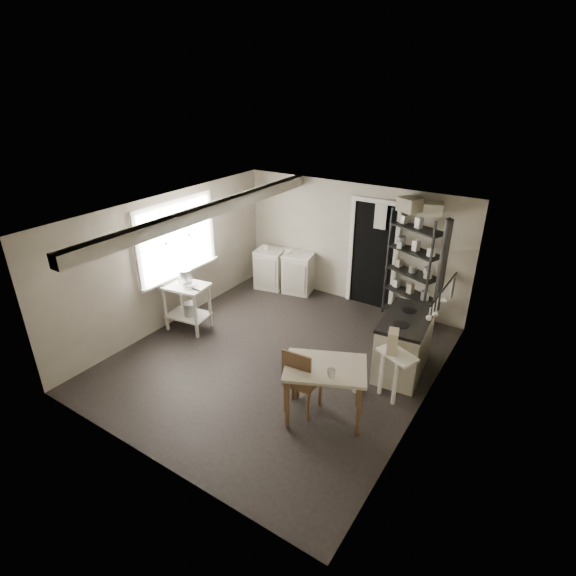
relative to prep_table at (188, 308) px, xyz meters
The scene contains 31 objects.
floor 1.87m from the prep_table, ahead, with size 5.00×5.00×0.00m, color black.
ceiling 2.63m from the prep_table, ahead, with size 5.00×5.00×0.00m, color silver.
wall_back 3.24m from the prep_table, 54.74° to the left, with size 4.50×0.02×2.30m, color #B4AB9A.
wall_front 3.12m from the prep_table, 53.11° to the right, with size 4.50×0.02×2.30m, color #B4AB9A.
wall_left 0.87m from the prep_table, behind, with size 0.02×5.00×2.30m, color #B4AB9A.
wall_right 4.14m from the prep_table, ahead, with size 0.02×5.00×2.30m, color #B4AB9A.
window 1.20m from the prep_table, 145.47° to the left, with size 0.12×1.76×1.28m, color white, non-canonical shape.
doorway 3.46m from the prep_table, 48.27° to the left, with size 0.96×0.10×2.08m, color white, non-canonical shape.
ceiling_beam 1.91m from the prep_table, ahead, with size 0.18×5.00×0.18m, color white, non-canonical shape.
wallpaper_panel 4.13m from the prep_table, ahead, with size 0.01×5.00×2.30m, color beige, non-canonical shape.
utensil_rail 4.23m from the prep_table, ahead, with size 0.06×1.20×0.44m, color silver, non-canonical shape.
prep_table is the anchor object (origin of this frame).
stockpot 0.55m from the prep_table, 131.36° to the left, with size 0.24×0.24×0.26m, color silver.
saucepan 0.47m from the prep_table, 22.73° to the right, with size 0.19×0.19×0.10m, color silver.
bucket 0.06m from the prep_table, ahead, with size 0.22×0.22×0.24m, color silver.
base_cabinets 2.31m from the prep_table, 77.35° to the left, with size 1.24×0.53×0.82m, color beige, non-canonical shape.
mixing_bowl 2.39m from the prep_table, 75.87° to the left, with size 0.26×0.26×0.06m, color white.
counter_cup 2.21m from the prep_table, 85.87° to the left, with size 0.12×0.12×0.10m, color white.
shelf_rack 3.95m from the prep_table, 37.53° to the left, with size 0.95×0.37×2.00m, color black, non-canonical shape.
shelf_jar 3.80m from the prep_table, 39.74° to the left, with size 0.08×0.08×0.18m, color white.
storage_box_a 4.08m from the prep_table, 38.90° to the left, with size 0.33×0.29×0.23m, color beige.
storage_box_b 4.37m from the prep_table, 35.72° to the left, with size 0.30×0.28×0.19m, color beige.
stove 3.65m from the prep_table, 13.19° to the left, with size 0.63×1.14×0.90m, color beige, non-canonical shape.
stovepipe 4.21m from the prep_table, 18.80° to the left, with size 0.12×0.12×1.53m, color black, non-canonical shape.
side_ledge 3.72m from the prep_table, ahead, with size 0.52×0.28×0.80m, color white, non-canonical shape.
oats_box 3.69m from the prep_table, ahead, with size 0.12×0.21×0.31m, color beige.
work_table 3.14m from the prep_table, 12.64° to the right, with size 1.01×0.71×0.77m, color beige, non-canonical shape.
table_cup 3.35m from the prep_table, 14.53° to the right, with size 0.11×0.11×0.10m, color white.
chair 2.86m from the prep_table, 14.58° to the right, with size 0.40×0.42×0.98m, color brown, non-canonical shape.
flour_sack 3.77m from the prep_table, 35.75° to the left, with size 0.38×0.32×0.45m, color silver.
floor_crock 3.23m from the prep_table, ahead, with size 0.11×0.11×0.14m, color white.
Camera 1 is at (3.36, -4.87, 4.02)m, focal length 28.00 mm.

